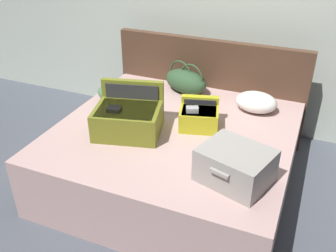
% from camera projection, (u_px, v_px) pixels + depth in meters
% --- Properties ---
extents(ground_plane, '(12.00, 12.00, 0.00)m').
position_uv_depth(ground_plane, '(155.00, 209.00, 3.04)').
color(ground_plane, '#4C515B').
extents(back_wall, '(8.00, 0.10, 2.60)m').
position_uv_depth(back_wall, '(223.00, 1.00, 3.71)').
color(back_wall, '#B7C1B2').
rests_on(back_wall, ground).
extents(bed, '(1.88, 1.79, 0.52)m').
position_uv_depth(bed, '(174.00, 156.00, 3.23)').
color(bed, '#BC9993').
rests_on(bed, ground).
extents(headboard, '(1.92, 0.08, 1.00)m').
position_uv_depth(headboard, '(209.00, 88.00, 3.86)').
color(headboard, '#4C3323').
rests_on(headboard, ground).
extents(hard_case_large, '(0.59, 0.53, 0.37)m').
position_uv_depth(hard_case_large, '(128.00, 117.00, 3.00)').
color(hard_case_large, olive).
rests_on(hard_case_large, bed).
extents(hard_case_medium, '(0.52, 0.47, 0.23)m').
position_uv_depth(hard_case_medium, '(235.00, 166.00, 2.46)').
color(hard_case_medium, gray).
rests_on(hard_case_medium, bed).
extents(hard_case_small, '(0.37, 0.35, 0.22)m').
position_uv_depth(hard_case_small, '(199.00, 116.00, 3.09)').
color(hard_case_small, gold).
rests_on(hard_case_small, bed).
extents(duffel_bag, '(0.51, 0.39, 0.30)m').
position_uv_depth(duffel_bag, '(186.00, 81.00, 3.66)').
color(duffel_bag, '#2D4C2D').
rests_on(duffel_bag, bed).
extents(pillow_near_headboard, '(0.38, 0.30, 0.17)m').
position_uv_depth(pillow_near_headboard, '(256.00, 102.00, 3.34)').
color(pillow_near_headboard, white).
rests_on(pillow_near_headboard, bed).
extents(pillow_center_head, '(0.48, 0.35, 0.17)m').
position_uv_depth(pillow_center_head, '(120.00, 94.00, 3.48)').
color(pillow_center_head, '#4C724C').
rests_on(pillow_center_head, bed).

